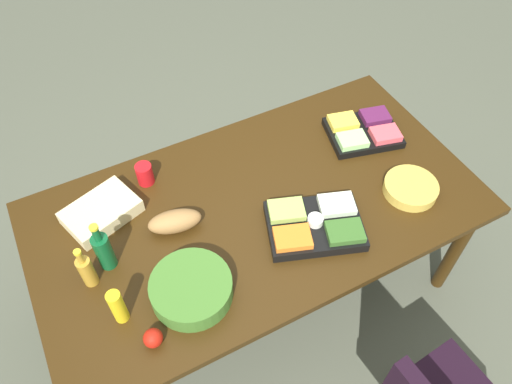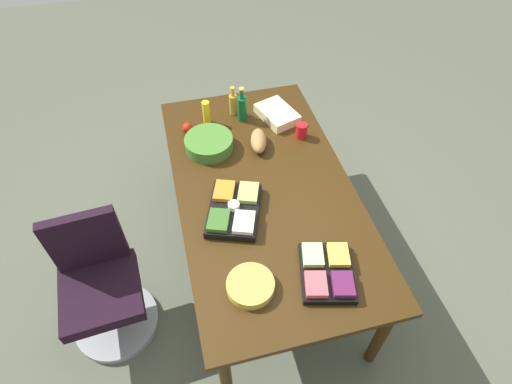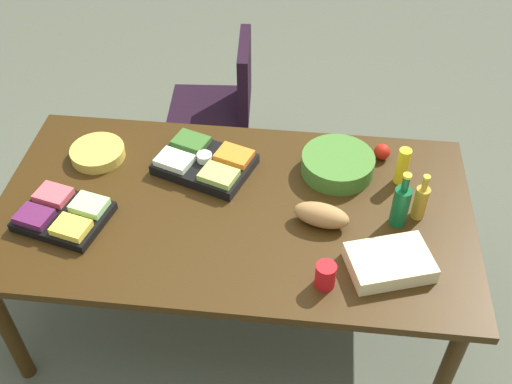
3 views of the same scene
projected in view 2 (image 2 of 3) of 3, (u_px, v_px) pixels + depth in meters
The scene contains 14 objects.
ground_plane at pixel (263, 253), 3.27m from camera, with size 10.00×10.00×0.00m, color #525545.
conference_table at pixel (264, 194), 2.75m from camera, with size 2.09×1.12×0.77m.
office_chair at pixel (103, 292), 2.66m from camera, with size 0.56×0.56×0.92m.
veggie_tray at pixel (234, 209), 2.53m from camera, with size 0.50×0.42×0.09m.
salad_bowl at pixel (209, 143), 2.91m from camera, with size 0.34×0.34×0.09m, color #407128.
wine_bottle at pixel (242, 108), 3.08m from camera, with size 0.08×0.08×0.27m.
apple_red at pixel (188, 128), 3.03m from camera, with size 0.08×0.08×0.08m, color #B11A0D.
fruit_platter at pixel (327, 271), 2.24m from camera, with size 0.42×0.36×0.07m.
red_solo_cup at pixel (301, 131), 2.98m from camera, with size 0.08×0.08×0.11m, color red.
mustard_bottle at pixel (206, 113), 3.06m from camera, with size 0.06×0.06×0.18m, color yellow.
dressing_bottle at pixel (233, 104), 3.14m from camera, with size 0.07×0.07×0.23m.
bread_loaf at pixel (259, 141), 2.92m from camera, with size 0.24×0.11×0.10m, color olive.
sheet_cake at pixel (277, 114), 3.14m from camera, with size 0.32×0.22×0.07m, color beige.
chip_bowl at pixel (250, 286), 2.19m from camera, with size 0.26×0.26×0.05m, color gold.
Camera 2 is at (1.75, -0.50, 2.77)m, focal length 29.33 mm.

